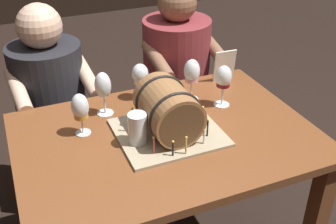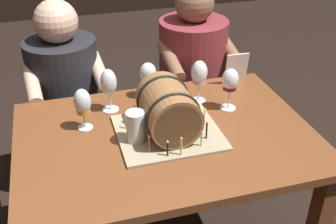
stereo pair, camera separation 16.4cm
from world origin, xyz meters
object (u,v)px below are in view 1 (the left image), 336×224
at_px(wine_glass_amber, 80,109).
at_px(person_seated_right, 176,87).
at_px(barrel_cake, 168,112).
at_px(menu_card, 225,66).
at_px(wine_glass_rose, 192,73).
at_px(wine_glass_white, 140,76).
at_px(wine_glass_red, 223,79).
at_px(beer_pint, 138,131).
at_px(wine_glass_empty, 103,87).
at_px(person_seated_left, 54,114).
at_px(dining_table, 166,159).

xyz_separation_m(wine_glass_amber, person_seated_right, (0.67, 0.57, -0.31)).
xyz_separation_m(barrel_cake, wine_glass_amber, (-0.32, 0.13, 0.02)).
xyz_separation_m(menu_card, person_seated_right, (-0.09, 0.37, -0.28)).
bearing_deg(person_seated_right, barrel_cake, -116.41).
xyz_separation_m(wine_glass_rose, wine_glass_white, (-0.21, 0.10, -0.02)).
bearing_deg(person_seated_right, wine_glass_red, -93.68).
bearing_deg(beer_pint, wine_glass_empty, 101.41).
distance_m(wine_glass_empty, menu_card, 0.64).
bearing_deg(beer_pint, wine_glass_amber, 138.46).
relative_size(person_seated_left, person_seated_right, 0.98).
xyz_separation_m(wine_glass_empty, menu_card, (0.63, 0.08, -0.05)).
bearing_deg(wine_glass_red, wine_glass_white, 147.22).
relative_size(wine_glass_empty, person_seated_left, 0.17).
bearing_deg(person_seated_right, wine_glass_white, -132.45).
xyz_separation_m(wine_glass_amber, beer_pint, (0.18, -0.16, -0.05)).
relative_size(barrel_cake, beer_pint, 3.00).
bearing_deg(beer_pint, barrel_cake, 11.18).
height_order(wine_glass_empty, person_seated_left, person_seated_left).
distance_m(dining_table, menu_card, 0.60).
relative_size(dining_table, wine_glass_white, 6.93).
bearing_deg(beer_pint, person_seated_left, 107.60).
distance_m(beer_pint, person_seated_left, 0.82).
height_order(dining_table, person_seated_left, person_seated_left).
xyz_separation_m(beer_pint, person_seated_right, (0.49, 0.73, -0.26)).
relative_size(barrel_cake, wine_glass_empty, 2.08).
bearing_deg(wine_glass_amber, beer_pint, -41.54).
distance_m(wine_glass_rose, wine_glass_amber, 0.53).
distance_m(wine_glass_white, menu_card, 0.45).
relative_size(wine_glass_rose, menu_card, 1.25).
distance_m(wine_glass_white, person_seated_left, 0.63).
height_order(wine_glass_white, menu_card, wine_glass_white).
height_order(dining_table, wine_glass_empty, wine_glass_empty).
xyz_separation_m(dining_table, menu_card, (0.45, 0.33, 0.21)).
relative_size(wine_glass_red, wine_glass_empty, 0.98).
distance_m(dining_table, person_seated_left, 0.80).
xyz_separation_m(barrel_cake, menu_card, (0.44, 0.33, -0.02)).
height_order(beer_pint, menu_card, menu_card).
bearing_deg(person_seated_left, barrel_cake, -62.37).
distance_m(wine_glass_amber, menu_card, 0.78).
bearing_deg(wine_glass_white, person_seated_right, 47.55).
height_order(menu_card, person_seated_right, person_seated_right).
xyz_separation_m(wine_glass_amber, menu_card, (0.76, 0.20, -0.04)).
xyz_separation_m(wine_glass_red, beer_pint, (-0.45, -0.14, -0.07)).
height_order(wine_glass_white, person_seated_left, person_seated_left).
bearing_deg(wine_glass_rose, barrel_cake, -133.52).
distance_m(wine_glass_rose, person_seated_right, 0.61).
relative_size(dining_table, wine_glass_empty, 6.06).
height_order(wine_glass_rose, wine_glass_white, wine_glass_rose).
bearing_deg(person_seated_left, menu_card, -24.62).
distance_m(wine_glass_white, beer_pint, 0.38).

